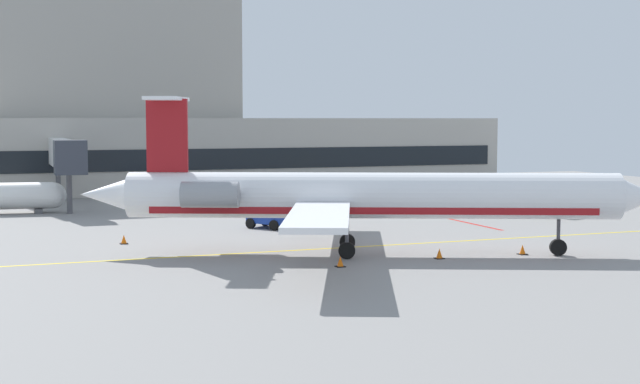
# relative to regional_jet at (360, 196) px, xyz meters

# --- Properties ---
(ground) EXTENTS (120.00, 120.00, 0.11)m
(ground) POSITION_rel_regional_jet_xyz_m (-0.52, 0.71, -3.26)
(ground) COLOR gray
(terminal_building) EXTENTS (64.44, 11.56, 20.82)m
(terminal_building) POSITION_rel_regional_jet_xyz_m (-0.75, 46.74, 3.89)
(terminal_building) COLOR #ADA89E
(terminal_building) RESTS_ON ground
(jet_bridge_west) EXTENTS (2.40, 16.03, 5.82)m
(jet_bridge_west) POSITION_rel_regional_jet_xyz_m (-13.16, 31.99, 1.23)
(jet_bridge_west) COLOR silver
(jet_bridge_west) RESTS_ON ground
(regional_jet) EXTENTS (30.20, 24.25, 8.63)m
(regional_jet) POSITION_rel_regional_jet_xyz_m (0.00, 0.00, 0.00)
(regional_jet) COLOR white
(regional_jet) RESTS_ON ground
(baggage_tug) EXTENTS (3.23, 3.85, 2.37)m
(baggage_tug) POSITION_rel_regional_jet_xyz_m (12.36, 20.55, -2.17)
(baggage_tug) COLOR silver
(baggage_tug) RESTS_ON ground
(pushback_tractor) EXTENTS (3.17, 3.33, 2.10)m
(pushback_tractor) POSITION_rel_regional_jet_xyz_m (-1.00, 12.63, -2.27)
(pushback_tractor) COLOR #19389E
(pushback_tractor) RESTS_ON ground
(belt_loader) EXTENTS (2.92, 3.65, 1.84)m
(belt_loader) POSITION_rel_regional_jet_xyz_m (21.16, 12.73, -2.36)
(belt_loader) COLOR #E5B20C
(belt_loader) RESTS_ON ground
(fuel_tank) EXTENTS (7.82, 2.88, 2.45)m
(fuel_tank) POSITION_rel_regional_jet_xyz_m (-17.21, 28.82, -1.84)
(fuel_tank) COLOR white
(fuel_tank) RESTS_ON ground
(safety_cone_alpha) EXTENTS (0.47, 0.47, 0.55)m
(safety_cone_alpha) POSITION_rel_regional_jet_xyz_m (-11.60, 8.67, -2.97)
(safety_cone_alpha) COLOR orange
(safety_cone_alpha) RESTS_ON ground
(safety_cone_bravo) EXTENTS (0.47, 0.47, 0.55)m
(safety_cone_bravo) POSITION_rel_regional_jet_xyz_m (3.35, -2.90, -2.97)
(safety_cone_bravo) COLOR orange
(safety_cone_bravo) RESTS_ON ground
(safety_cone_charlie) EXTENTS (0.47, 0.47, 0.55)m
(safety_cone_charlie) POSITION_rel_regional_jet_xyz_m (8.30, -3.25, -2.97)
(safety_cone_charlie) COLOR orange
(safety_cone_charlie) RESTS_ON ground
(safety_cone_delta) EXTENTS (0.47, 0.47, 0.55)m
(safety_cone_delta) POSITION_rel_regional_jet_xyz_m (-2.57, -3.45, -2.97)
(safety_cone_delta) COLOR orange
(safety_cone_delta) RESTS_ON ground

